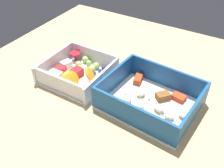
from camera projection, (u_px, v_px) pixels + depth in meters
The scene contains 3 objects.
table_surface at pixel (115, 96), 63.04cm from camera, with size 80.00×80.00×2.00cm, color tan.
pasta_container at pixel (150, 100), 57.78cm from camera, with size 21.27×17.79×5.93cm.
fruit_bowl at pixel (78, 72), 66.23cm from camera, with size 15.66×15.16×5.33cm.
Camera 1 is at (23.65, -41.20, 42.55)cm, focal length 41.93 mm.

